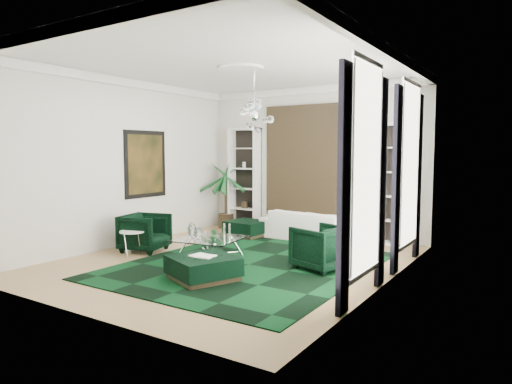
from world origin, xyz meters
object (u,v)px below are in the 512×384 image
Objects in this scene: armchair_left at (145,233)px; armchair_right at (322,248)px; ottoman_side at (247,229)px; coffee_table at (210,248)px; palm at (226,185)px; side_table at (133,243)px; sofa at (309,225)px; ottoman_front at (203,268)px.

armchair_left is 3.92m from armchair_right.
coffee_table is at bearing -73.85° from ottoman_side.
armchair_left is 3.54m from palm.
side_table is at bearing -105.00° from ottoman_side.
ottoman_side is (-2.97, 2.00, -0.21)m from armchair_right.
armchair_left is 0.37× the size of palm.
side_table is (-0.82, -3.04, 0.05)m from ottoman_side.
side_table is (0.09, -0.43, -0.16)m from armchair_left.
armchair_left is 0.99× the size of ottoman_side.
ottoman_side is at bearing 75.00° from side_table.
armchair_left is 0.75× the size of coffee_table.
coffee_table is at bearing 78.90° from sofa.
armchair_right is at bearing 124.96° from sofa.
armchair_right reaches higher than ottoman_front.
armchair_right is at bearing -95.33° from armchair_left.
sofa is at bearing -131.16° from armchair_right.
side_table is at bearing 61.53° from sofa.
ottoman_front is (0.08, -4.19, -0.15)m from sofa.
sofa is 1.00× the size of palm.
ottoman_side is 3.15m from side_table.
ottoman_front is (0.89, -1.31, -0.01)m from coffee_table.
ottoman_side is (-1.49, -0.51, -0.15)m from sofa.
ottoman_front is 2.48m from side_table.
sofa is at bearing -51.76° from armchair_left.
armchair_left reaches higher than ottoman_side.
ottoman_side is (0.90, 2.61, -0.21)m from armchair_left.
armchair_right reaches higher than sofa.
side_table reaches higher than ottoman_front.
armchair_right reaches higher than coffee_table.
ottoman_front is 0.42× the size of palm.
coffee_table is (-2.28, -0.37, -0.20)m from armchair_right.
sofa is 3.00m from coffee_table.
palm is at bearing 121.43° from coffee_table.
armchair_right reaches higher than side_table.
sofa reaches higher than ottoman_side.
armchair_left is 2.71m from ottoman_front.
armchair_right is at bearing 15.37° from side_table.
ottoman_front is at bearing 95.66° from sofa.
palm is at bearing 122.26° from ottoman_front.
palm reaches higher than ottoman_front.
palm is (-1.95, 3.20, 0.99)m from coffee_table.
palm is (-4.24, 2.83, 0.79)m from armchair_right.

